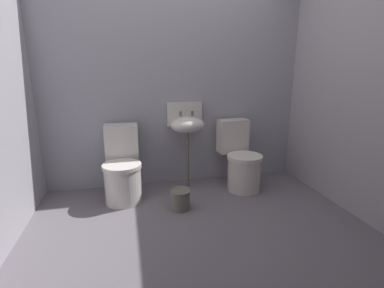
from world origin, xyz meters
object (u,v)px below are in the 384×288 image
at_px(toilet_left, 123,170).
at_px(sink, 187,124).
at_px(toilet_right, 241,161).
at_px(bucket, 180,199).

bearing_deg(toilet_left, sink, -164.42).
distance_m(toilet_right, sink, 0.76).
bearing_deg(bucket, toilet_left, 144.61).
bearing_deg(sink, toilet_left, -165.87).
height_order(toilet_left, toilet_right, same).
relative_size(toilet_right, sink, 0.79).
relative_size(sink, bucket, 4.76).
bearing_deg(toilet_right, sink, -24.80).
relative_size(toilet_left, sink, 0.79).
xyz_separation_m(toilet_left, bucket, (0.55, -0.39, -0.21)).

